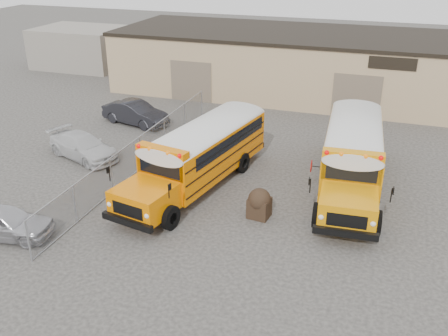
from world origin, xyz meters
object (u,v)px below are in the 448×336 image
(school_bus_left, at_px, (258,114))
(car_dark, at_px, (135,113))
(school_bus_right, at_px, (356,111))
(car_silver, at_px, (3,222))
(car_white, at_px, (83,146))
(tarp_bundle, at_px, (259,203))

(school_bus_left, xyz_separation_m, car_dark, (-8.44, 0.55, -1.01))
(school_bus_right, height_order, car_silver, school_bus_right)
(car_silver, xyz_separation_m, car_white, (-1.54, 8.09, -0.02))
(car_dark, bearing_deg, car_white, -168.01)
(school_bus_right, relative_size, car_silver, 2.67)
(car_dark, bearing_deg, school_bus_left, -80.39)
(car_dark, bearing_deg, school_bus_right, -69.04)
(car_white, height_order, car_dark, car_dark)
(tarp_bundle, bearing_deg, car_silver, -152.57)
(school_bus_right, bearing_deg, car_silver, -128.22)
(car_silver, relative_size, car_white, 0.87)
(school_bus_left, height_order, school_bus_right, school_bus_right)
(tarp_bundle, bearing_deg, car_dark, 140.23)
(car_white, distance_m, car_dark, 5.90)
(car_white, bearing_deg, car_dark, 19.48)
(school_bus_left, height_order, car_silver, school_bus_left)
(car_silver, xyz_separation_m, car_dark, (-1.41, 13.99, 0.07))
(school_bus_right, height_order, car_dark, school_bus_right)
(school_bus_right, relative_size, car_dark, 2.36)
(school_bus_right, height_order, tarp_bundle, school_bus_right)
(school_bus_right, bearing_deg, car_dark, -172.36)
(school_bus_left, bearing_deg, school_bus_right, 23.87)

